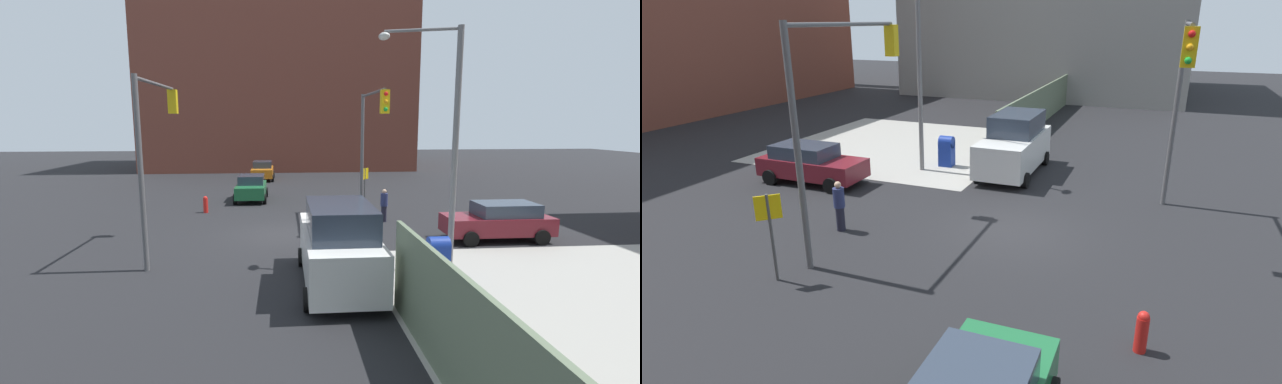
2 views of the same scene
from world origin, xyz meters
The scene contains 14 objects.
ground_plane centered at (0.00, 0.00, 0.00)m, with size 120.00×120.00×0.00m, color black.
sidewalk_corner centered at (9.00, 9.00, 0.01)m, with size 12.00×12.00×0.01m, color #9E9B93.
building_brick_west centered at (-32.00, -0.16, 9.57)m, with size 16.00×28.00×19.13m.
traffic_signal_nw_corner centered at (-2.42, 4.50, 4.63)m, with size 5.47×0.36×6.50m.
traffic_signal_se_corner centered at (2.60, -4.50, 4.60)m, with size 5.02×0.36×6.50m.
street_lamp_corner centered at (5.10, 5.45, 4.70)m, with size 1.06×2.58×8.00m.
warning_sign_two_way centered at (-5.40, 4.85, 1.64)m, with size 0.48×0.48×2.40m.
mailbox_blue centered at (6.20, 5.00, 0.76)m, with size 0.56×0.64×1.43m.
fire_hydrant centered at (-5.00, -4.20, 0.49)m, with size 0.26×0.26×0.94m.
sedan_maroon centered at (1.81, 9.27, 0.84)m, with size 2.02×4.44×1.62m.
sedan_orange centered at (-18.87, -1.69, 0.84)m, with size 4.04×2.02×1.62m.
coupe_green centered at (-8.70, -1.93, 0.84)m, with size 3.82×2.02×1.62m.
van_white_delivery centered at (6.38, 1.80, 1.28)m, with size 5.40×2.32×2.62m.
pedestrian_crossing centered at (-2.00, 5.20, 0.86)m, with size 0.36×0.36×1.67m.
Camera 1 is at (18.85, 0.17, 4.96)m, focal length 24.00 mm.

